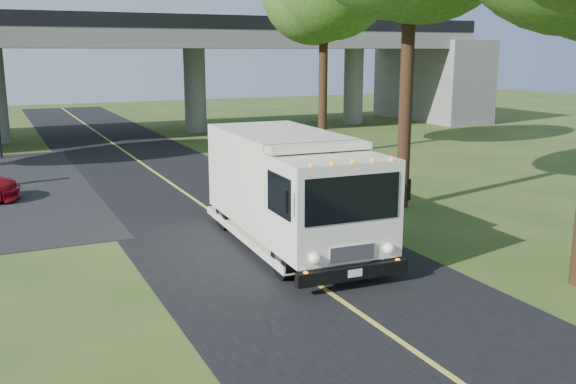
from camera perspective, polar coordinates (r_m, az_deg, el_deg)
ground at (r=12.14m, az=10.56°, el=-13.43°), size 120.00×120.00×0.00m
road at (r=20.56m, az=-5.88°, el=-2.40°), size 7.00×90.00×0.02m
lane_line at (r=20.56m, az=-5.88°, el=-2.35°), size 0.12×90.00×0.01m
overpass at (r=41.30m, az=-16.47°, el=10.98°), size 54.00×10.00×7.30m
step_van at (r=17.23m, az=0.23°, el=0.45°), size 3.02×7.45×3.08m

